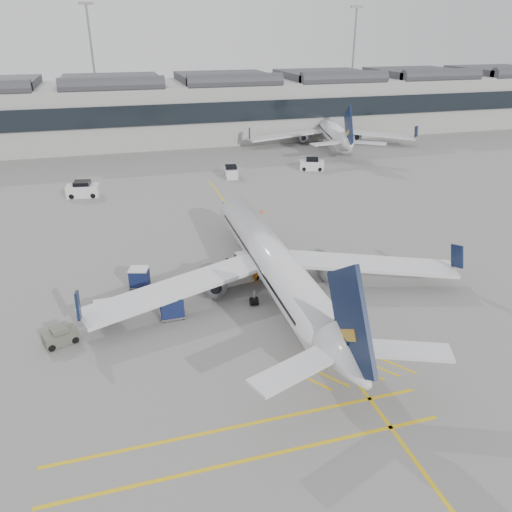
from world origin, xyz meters
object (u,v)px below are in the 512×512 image
object	(u,v)px
airliner_main	(274,264)
pushback_tug	(60,336)
baggage_cart_a	(244,261)
ramp_agent_a	(256,273)
belt_loader	(235,275)
ramp_agent_b	(198,278)

from	to	relation	value
airliner_main	pushback_tug	bearing A→B (deg)	-169.78
baggage_cart_a	ramp_agent_a	distance (m)	2.84
ramp_agent_a	pushback_tug	xyz separation A→B (m)	(-16.16, -5.25, -0.28)
airliner_main	ramp_agent_a	bearing A→B (deg)	111.47
baggage_cart_a	pushback_tug	world-z (taller)	baggage_cart_a
ramp_agent_a	pushback_tug	bearing A→B (deg)	140.48
baggage_cart_a	belt_loader	bearing A→B (deg)	-127.09
ramp_agent_b	pushback_tug	distance (m)	12.47
airliner_main	ramp_agent_b	distance (m)	6.96
ramp_agent_a	pushback_tug	distance (m)	17.00
airliner_main	belt_loader	size ratio (longest dim) A/B	6.49
belt_loader	ramp_agent_a	bearing A→B (deg)	-32.45
pushback_tug	ramp_agent_b	bearing A→B (deg)	7.37
ramp_agent_b	pushback_tug	xyz separation A→B (m)	(-11.03, -5.81, -0.27)
baggage_cart_a	pushback_tug	bearing A→B (deg)	-158.15
airliner_main	baggage_cart_a	world-z (taller)	airliner_main
baggage_cart_a	pushback_tug	xyz separation A→B (m)	(-15.76, -8.06, -0.29)
ramp_agent_a	baggage_cart_a	bearing A→B (deg)	40.69
ramp_agent_b	pushback_tug	world-z (taller)	ramp_agent_b
pushback_tug	baggage_cart_a	bearing A→B (deg)	6.70
ramp_agent_a	ramp_agent_b	xyz separation A→B (m)	(-5.14, 0.55, -0.01)
ramp_agent_b	pushback_tug	size ratio (longest dim) A/B	0.64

